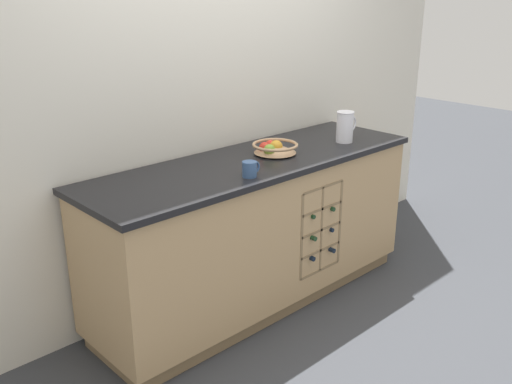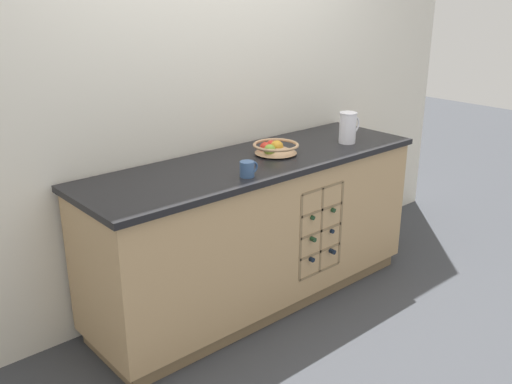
% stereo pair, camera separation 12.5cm
% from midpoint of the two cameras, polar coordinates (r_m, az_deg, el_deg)
% --- Properties ---
extents(ground_plane, '(14.00, 14.00, 0.00)m').
position_cam_midpoint_polar(ground_plane, '(3.71, -0.98, -10.61)').
color(ground_plane, '#383A3F').
extents(back_wall, '(4.55, 0.06, 2.55)m').
position_cam_midpoint_polar(back_wall, '(3.54, -5.31, 9.91)').
color(back_wall, silver).
rests_on(back_wall, ground_plane).
extents(kitchen_island, '(2.19, 0.68, 0.93)m').
position_cam_midpoint_polar(kitchen_island, '(3.50, -0.96, -3.92)').
color(kitchen_island, olive).
rests_on(kitchen_island, ground_plane).
extents(fruit_bowl, '(0.28, 0.28, 0.09)m').
position_cam_midpoint_polar(fruit_bowl, '(3.43, 0.77, 4.50)').
color(fruit_bowl, tan).
rests_on(fruit_bowl, kitchen_island).
extents(white_pitcher, '(0.17, 0.11, 0.20)m').
position_cam_midpoint_polar(white_pitcher, '(3.73, 7.97, 6.55)').
color(white_pitcher, white).
rests_on(white_pitcher, kitchen_island).
extents(ceramic_mug, '(0.11, 0.08, 0.08)m').
position_cam_midpoint_polar(ceramic_mug, '(3.02, -1.79, 2.30)').
color(ceramic_mug, '#385684').
rests_on(ceramic_mug, kitchen_island).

